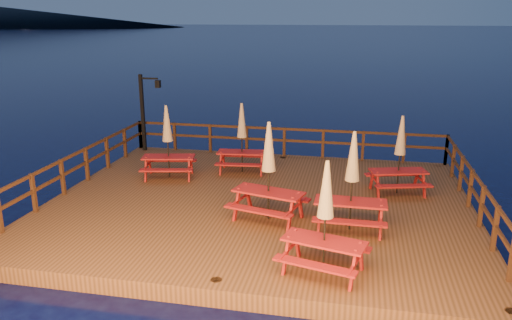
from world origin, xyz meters
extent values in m
plane|color=black|center=(0.00, 0.00, 0.00)|extent=(500.00, 500.00, 0.00)
cube|color=#4D3118|center=(0.00, 0.00, 0.20)|extent=(12.00, 10.00, 0.40)
cylinder|color=#321910|center=(-5.60, 4.60, -0.30)|extent=(0.24, 0.24, 1.40)
cylinder|color=#321910|center=(0.00, -4.60, -0.30)|extent=(0.24, 0.24, 1.40)
cylinder|color=#321910|center=(0.00, 4.60, -0.30)|extent=(0.24, 0.24, 1.40)
cylinder|color=#321910|center=(5.60, 4.60, -0.30)|extent=(0.24, 0.24, 1.40)
cube|color=#321910|center=(0.00, 4.85, 1.45)|extent=(11.70, 0.06, 0.09)
cube|color=#321910|center=(0.00, 4.85, 1.01)|extent=(11.70, 0.06, 0.09)
cube|color=#321910|center=(-4.68, 4.85, 0.95)|extent=(0.10, 0.10, 1.10)
cube|color=#321910|center=(0.00, 4.85, 0.95)|extent=(0.10, 0.10, 1.10)
cube|color=#321910|center=(4.68, 4.85, 0.95)|extent=(0.10, 0.10, 1.10)
cube|color=#321910|center=(-5.85, 0.00, 1.45)|extent=(0.06, 9.70, 0.09)
cube|color=#321910|center=(-5.85, 0.00, 1.01)|extent=(0.06, 9.70, 0.09)
cube|color=#321910|center=(-5.85, 0.00, 0.95)|extent=(0.10, 0.10, 1.10)
cube|color=#321910|center=(-5.85, 3.88, 0.95)|extent=(0.10, 0.10, 1.10)
cube|color=#321910|center=(5.85, 0.00, 1.45)|extent=(0.06, 9.70, 0.09)
cube|color=#321910|center=(5.85, 0.00, 1.01)|extent=(0.06, 9.70, 0.09)
cube|color=#321910|center=(5.85, 0.00, 0.95)|extent=(0.10, 0.10, 1.10)
cube|color=#321910|center=(5.85, 3.88, 0.95)|extent=(0.10, 0.10, 1.10)
cube|color=black|center=(-5.55, 4.55, 1.90)|extent=(0.12, 0.12, 3.00)
cube|color=black|center=(-5.20, 4.55, 3.25)|extent=(0.70, 0.06, 0.06)
cube|color=black|center=(-4.85, 4.55, 3.05)|extent=(0.18, 0.18, 0.28)
sphere|color=#FFC066|center=(-4.85, 4.55, 3.05)|extent=(0.14, 0.14, 0.14)
cube|color=maroon|center=(-3.35, 1.50, 1.10)|extent=(1.79, 0.99, 0.05)
cube|color=maroon|center=(-3.46, 2.05, 0.82)|extent=(1.71, 0.60, 0.05)
cube|color=maroon|center=(-3.23, 0.95, 0.82)|extent=(1.71, 0.60, 0.05)
cube|color=maroon|center=(-4.10, 1.66, 0.75)|extent=(0.07, 0.10, 0.70)
cube|color=maroon|center=(-3.98, 1.05, 0.75)|extent=(0.07, 0.10, 0.70)
cube|color=maroon|center=(-2.72, 1.95, 0.75)|extent=(0.07, 0.10, 0.70)
cube|color=maroon|center=(-2.60, 1.34, 0.75)|extent=(0.07, 0.10, 0.70)
cylinder|color=black|center=(-3.35, 1.50, 1.57)|extent=(0.04, 0.04, 2.35)
cone|color=#9C8660|center=(-3.35, 1.50, 2.23)|extent=(0.34, 0.34, 1.17)
sphere|color=black|center=(-3.35, 1.50, 2.77)|extent=(0.07, 0.07, 0.07)
cube|color=maroon|center=(2.11, -3.85, 1.11)|extent=(1.82, 1.07, 0.05)
cube|color=maroon|center=(2.26, -3.30, 0.83)|extent=(1.72, 0.69, 0.05)
cube|color=maroon|center=(1.97, -4.40, 0.83)|extent=(1.72, 0.69, 0.05)
cube|color=maroon|center=(1.50, -3.37, 0.76)|extent=(0.08, 0.11, 0.71)
cube|color=maroon|center=(1.35, -3.98, 0.76)|extent=(0.08, 0.11, 0.71)
cube|color=maroon|center=(2.88, -3.72, 0.76)|extent=(0.08, 0.11, 0.71)
cube|color=maroon|center=(2.73, -4.33, 0.76)|extent=(0.08, 0.11, 0.71)
cylinder|color=black|center=(2.11, -3.85, 1.59)|extent=(0.04, 0.04, 2.38)
cone|color=#9C8660|center=(2.11, -3.85, 2.25)|extent=(0.34, 0.34, 1.19)
sphere|color=black|center=(2.11, -3.85, 2.80)|extent=(0.07, 0.07, 0.07)
cube|color=maroon|center=(3.95, 1.44, 1.09)|extent=(1.78, 1.06, 0.05)
cube|color=maroon|center=(3.81, 1.98, 0.82)|extent=(1.67, 0.68, 0.05)
cube|color=maroon|center=(4.10, 0.90, 0.82)|extent=(1.67, 0.68, 0.05)
cube|color=maroon|center=(3.20, 1.55, 0.75)|extent=(0.08, 0.10, 0.69)
cube|color=maroon|center=(3.36, 0.96, 0.75)|extent=(0.08, 0.10, 0.69)
cube|color=maroon|center=(4.54, 1.91, 0.75)|extent=(0.08, 0.10, 0.69)
cube|color=maroon|center=(4.70, 1.33, 0.75)|extent=(0.08, 0.10, 0.69)
cylinder|color=black|center=(3.95, 1.44, 1.56)|extent=(0.04, 0.04, 2.31)
cone|color=#9C8660|center=(3.95, 1.44, 2.20)|extent=(0.33, 0.33, 1.16)
sphere|color=black|center=(3.95, 1.44, 2.74)|extent=(0.06, 0.06, 0.06)
cube|color=maroon|center=(0.49, -1.30, 1.16)|extent=(1.96, 1.16, 0.05)
cube|color=maroon|center=(0.65, -0.71, 0.86)|extent=(1.85, 0.74, 0.05)
cube|color=maroon|center=(0.33, -1.90, 0.86)|extent=(1.85, 0.74, 0.05)
cube|color=maroon|center=(-0.16, -0.78, 0.78)|extent=(0.09, 0.11, 0.76)
cube|color=maroon|center=(-0.34, -1.43, 0.78)|extent=(0.09, 0.11, 0.76)
cube|color=maroon|center=(1.31, -1.17, 0.78)|extent=(0.09, 0.11, 0.76)
cube|color=maroon|center=(1.14, -1.82, 0.78)|extent=(0.09, 0.11, 0.76)
cylinder|color=black|center=(0.49, -1.30, 1.67)|extent=(0.04, 0.04, 2.55)
cone|color=#9C8660|center=(0.49, -1.30, 2.39)|extent=(0.37, 0.37, 1.27)
sphere|color=black|center=(0.49, -1.30, 2.98)|extent=(0.07, 0.07, 0.07)
cube|color=maroon|center=(2.61, -1.53, 1.14)|extent=(1.78, 0.70, 0.05)
cube|color=maroon|center=(2.61, -0.94, 0.84)|extent=(1.77, 0.29, 0.05)
cube|color=maroon|center=(2.60, -2.12, 0.84)|extent=(1.77, 0.29, 0.05)
cube|color=maroon|center=(1.87, -1.20, 0.77)|extent=(0.06, 0.10, 0.74)
cube|color=maroon|center=(1.87, -1.85, 0.77)|extent=(0.06, 0.10, 0.74)
cube|color=maroon|center=(3.35, -1.22, 0.77)|extent=(0.06, 0.10, 0.74)
cube|color=maroon|center=(3.34, -1.87, 0.77)|extent=(0.06, 0.10, 0.74)
cylinder|color=black|center=(2.61, -1.53, 1.63)|extent=(0.04, 0.04, 2.46)
cone|color=#9C8660|center=(2.61, -1.53, 2.32)|extent=(0.35, 0.35, 1.23)
sphere|color=black|center=(2.61, -1.53, 2.89)|extent=(0.07, 0.07, 0.07)
cube|color=maroon|center=(-1.12, 2.58, 1.09)|extent=(1.72, 0.81, 0.05)
cube|color=maroon|center=(-1.18, 3.13, 0.82)|extent=(1.68, 0.43, 0.05)
cube|color=maroon|center=(-1.06, 2.03, 0.82)|extent=(1.68, 0.43, 0.05)
cube|color=maroon|center=(-1.84, 2.81, 0.75)|extent=(0.06, 0.10, 0.69)
cube|color=maroon|center=(-1.78, 2.20, 0.75)|extent=(0.06, 0.10, 0.69)
cube|color=maroon|center=(-0.46, 2.95, 0.75)|extent=(0.06, 0.10, 0.69)
cube|color=maroon|center=(-0.40, 2.35, 0.75)|extent=(0.06, 0.10, 0.69)
cylinder|color=black|center=(-1.12, 2.58, 1.55)|extent=(0.04, 0.04, 2.31)
cone|color=#9C8660|center=(-1.12, 2.58, 2.20)|extent=(0.33, 0.33, 1.15)
sphere|color=black|center=(-1.12, 2.58, 2.74)|extent=(0.06, 0.06, 0.06)
camera|label=1|loc=(2.61, -13.34, 5.63)|focal=35.00mm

